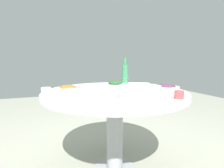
# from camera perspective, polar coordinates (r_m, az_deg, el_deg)

# --- Properties ---
(round_dining_table) EXTENTS (1.24, 1.24, 0.76)m
(round_dining_table) POSITION_cam_1_polar(r_m,az_deg,el_deg) (1.58, 0.89, -6.58)
(round_dining_table) COLOR #99999E
(round_dining_table) RESTS_ON ground
(rice_bowl) EXTENTS (0.30, 0.30, 0.10)m
(rice_bowl) POSITION_cam_1_polar(r_m,az_deg,el_deg) (1.23, 8.81, -2.48)
(rice_bowl) COLOR #B2B5BA
(rice_bowl) RESTS_ON round_dining_table
(soup_bowl) EXTENTS (0.26, 0.24, 0.06)m
(soup_bowl) POSITION_cam_1_polar(r_m,az_deg,el_deg) (1.23, -11.10, -3.43)
(soup_bowl) COLOR white
(soup_bowl) RESTS_ON round_dining_table
(dish_stirfry) EXTENTS (0.20, 0.20, 0.04)m
(dish_stirfry) POSITION_cam_1_polar(r_m,az_deg,el_deg) (1.66, -14.05, -1.19)
(dish_stirfry) COLOR white
(dish_stirfry) RESTS_ON round_dining_table
(dish_greens) EXTENTS (0.23, 0.23, 0.05)m
(dish_greens) POSITION_cam_1_polar(r_m,az_deg,el_deg) (1.87, 1.11, 0.08)
(dish_greens) COLOR silver
(dish_greens) RESTS_ON round_dining_table
(dish_eggplant) EXTENTS (0.23, 0.23, 0.05)m
(dish_eggplant) POSITION_cam_1_polar(r_m,az_deg,el_deg) (1.72, 17.15, -0.87)
(dish_eggplant) COLOR silver
(dish_eggplant) RESTS_ON round_dining_table
(green_bottle) EXTENTS (0.07, 0.07, 0.29)m
(green_bottle) POSITION_cam_1_polar(r_m,az_deg,el_deg) (2.05, 4.24, 3.47)
(green_bottle) COLOR #367A50
(green_bottle) RESTS_ON round_dining_table
(tea_cup_near) EXTENTS (0.06, 0.06, 0.06)m
(tea_cup_near) POSITION_cam_1_polar(r_m,az_deg,el_deg) (1.30, 20.82, -3.25)
(tea_cup_near) COLOR #CD4545
(tea_cup_near) RESTS_ON round_dining_table
(tea_cup_far) EXTENTS (0.07, 0.07, 0.06)m
(tea_cup_far) POSITION_cam_1_polar(r_m,az_deg,el_deg) (1.40, -20.46, -2.35)
(tea_cup_far) COLOR white
(tea_cup_far) RESTS_ON round_dining_table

